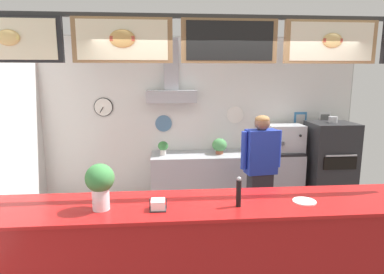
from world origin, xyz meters
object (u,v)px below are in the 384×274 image
object	(u,v)px
potted_oregano	(163,147)
napkin_holder	(158,205)
pepper_grinder	(239,192)
espresso_machine	(285,139)
condiment_plate	(304,201)
pizza_oven	(329,165)
potted_rosemary	(219,145)
shop_worker	(260,172)
basil_vase	(100,184)

from	to	relation	value
potted_oregano	napkin_holder	size ratio (longest dim) A/B	1.53
potted_oregano	pepper_grinder	xyz separation A→B (m)	(0.67, -2.59, 0.15)
espresso_machine	condiment_plate	world-z (taller)	espresso_machine
pizza_oven	potted_rosemary	world-z (taller)	pizza_oven
pizza_oven	potted_rosemary	distance (m)	1.87
espresso_machine	pepper_grinder	bearing A→B (deg)	-117.96
shop_worker	pepper_grinder	bearing A→B (deg)	59.20
potted_oregano	pepper_grinder	bearing A→B (deg)	-75.58
pizza_oven	pepper_grinder	world-z (taller)	pizza_oven
pizza_oven	espresso_machine	bearing A→B (deg)	167.07
pepper_grinder	condiment_plate	xyz separation A→B (m)	(0.63, 0.05, -0.13)
basil_vase	shop_worker	bearing A→B (deg)	38.11
espresso_machine	potted_rosemary	distance (m)	1.10
shop_worker	pizza_oven	bearing A→B (deg)	-154.78
potted_rosemary	condiment_plate	size ratio (longest dim) A/B	1.23
potted_oregano	basil_vase	world-z (taller)	basil_vase
pizza_oven	napkin_holder	bearing A→B (deg)	-139.19
pizza_oven	basil_vase	xyz separation A→B (m)	(-3.29, -2.37, 0.56)
pepper_grinder	napkin_holder	world-z (taller)	pepper_grinder
condiment_plate	shop_worker	bearing A→B (deg)	89.62
pizza_oven	condiment_plate	bearing A→B (deg)	-121.91
potted_rosemary	basil_vase	size ratio (longest dim) A/B	0.64
espresso_machine	basil_vase	world-z (taller)	basil_vase
espresso_machine	potted_rosemary	bearing A→B (deg)	178.68
espresso_machine	napkin_holder	world-z (taller)	espresso_machine
espresso_machine	basil_vase	distance (m)	3.61
pepper_grinder	condiment_plate	bearing A→B (deg)	4.73
shop_worker	potted_oregano	distance (m)	1.72
shop_worker	potted_rosemary	bearing A→B (deg)	-79.41
pizza_oven	basil_vase	distance (m)	4.10
espresso_machine	condiment_plate	size ratio (longest dim) A/B	2.77
potted_oregano	condiment_plate	bearing A→B (deg)	-63.00
shop_worker	napkin_holder	bearing A→B (deg)	40.39
espresso_machine	napkin_holder	distance (m)	3.32
pepper_grinder	basil_vase	bearing A→B (deg)	178.22
pizza_oven	napkin_holder	xyz separation A→B (m)	(-2.80, -2.42, 0.37)
pepper_grinder	napkin_holder	bearing A→B (deg)	-179.28
potted_rosemary	napkin_holder	size ratio (longest dim) A/B	1.74
espresso_machine	napkin_holder	xyz separation A→B (m)	(-2.08, -2.59, -0.04)
shop_worker	basil_vase	world-z (taller)	shop_worker
shop_worker	pepper_grinder	size ratio (longest dim) A/B	6.10
condiment_plate	napkin_holder	world-z (taller)	napkin_holder
potted_rosemary	potted_oregano	bearing A→B (deg)	-179.15
espresso_machine	condiment_plate	xyz separation A→B (m)	(-0.74, -2.53, -0.08)
shop_worker	pepper_grinder	xyz separation A→B (m)	(-0.64, -1.47, 0.27)
shop_worker	espresso_machine	size ratio (longest dim) A/B	2.86
potted_oregano	potted_rosemary	bearing A→B (deg)	0.85
espresso_machine	potted_rosemary	size ratio (longest dim) A/B	2.25
potted_rosemary	pepper_grinder	distance (m)	2.62
pizza_oven	espresso_machine	world-z (taller)	pizza_oven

